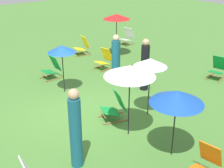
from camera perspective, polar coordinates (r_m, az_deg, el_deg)
ground_plane at (r=9.24m, az=-5.97°, el=-4.67°), size 40.00×40.00×0.00m
deckchair_0 at (r=6.74m, az=17.34°, el=-14.23°), size 0.60×0.83×0.83m
deckchair_1 at (r=8.51m, az=0.55°, el=-4.38°), size 0.67×0.86×0.83m
deckchair_3 at (r=12.19m, az=-1.48°, el=4.65°), size 0.60×0.83×0.83m
deckchair_4 at (r=11.47m, az=-11.25°, el=2.91°), size 0.51×0.78×0.83m
deckchair_5 at (r=15.43m, az=2.91°, el=8.83°), size 0.63×0.85×0.83m
deckchair_7 at (r=13.93m, az=-5.57°, el=7.06°), size 0.55×0.80×0.83m
deckchair_9 at (r=11.91m, az=19.28°, el=2.79°), size 0.67×0.86×0.83m
umbrella_0 at (r=9.85m, az=-9.50°, el=6.54°), size 0.91×0.91×1.63m
umbrella_1 at (r=7.21m, az=3.39°, el=2.47°), size 1.26×1.26×1.92m
umbrella_2 at (r=13.19m, az=0.86°, el=12.61°), size 1.17×1.17×1.91m
umbrella_3 at (r=6.66m, az=12.15°, el=-2.41°), size 1.20×1.20×1.67m
umbrella_4 at (r=8.31m, az=7.27°, el=4.01°), size 0.94×0.94×1.72m
person_0 at (r=10.65m, az=0.74°, el=4.45°), size 0.38×0.38×1.78m
person_1 at (r=10.18m, az=6.23°, el=3.48°), size 0.39×0.39×1.79m
person_2 at (r=6.54m, az=-6.90°, el=-8.59°), size 0.29×0.29×1.88m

